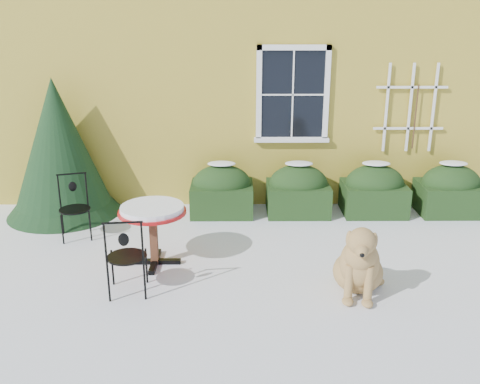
{
  "coord_description": "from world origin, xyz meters",
  "views": [
    {
      "loc": [
        -0.04,
        -6.09,
        3.27
      ],
      "look_at": [
        0.0,
        1.0,
        0.9
      ],
      "focal_mm": 40.0,
      "sensor_mm": 36.0,
      "label": 1
    }
  ],
  "objects_px": {
    "dog": "(359,265)",
    "bistro_table": "(152,216)",
    "patio_chair_far": "(74,207)",
    "patio_chair_near": "(126,256)",
    "evergreen_shrub": "(60,161)"
  },
  "relations": [
    {
      "from": "evergreen_shrub",
      "to": "patio_chair_far",
      "type": "xyz_separation_m",
      "value": [
        0.49,
        -1.02,
        -0.44
      ]
    },
    {
      "from": "patio_chair_near",
      "to": "evergreen_shrub",
      "type": "bearing_deg",
      "value": -66.22
    },
    {
      "from": "bistro_table",
      "to": "patio_chair_far",
      "type": "relative_size",
      "value": 0.94
    },
    {
      "from": "patio_chair_near",
      "to": "dog",
      "type": "distance_m",
      "value": 2.81
    },
    {
      "from": "bistro_table",
      "to": "dog",
      "type": "relative_size",
      "value": 0.87
    },
    {
      "from": "evergreen_shrub",
      "to": "patio_chair_near",
      "type": "xyz_separation_m",
      "value": [
        1.63,
        -2.81,
        -0.42
      ]
    },
    {
      "from": "evergreen_shrub",
      "to": "patio_chair_far",
      "type": "relative_size",
      "value": 2.38
    },
    {
      "from": "dog",
      "to": "patio_chair_far",
      "type": "bearing_deg",
      "value": 166.39
    },
    {
      "from": "bistro_table",
      "to": "dog",
      "type": "bearing_deg",
      "value": -18.16
    },
    {
      "from": "evergreen_shrub",
      "to": "bistro_table",
      "type": "xyz_separation_m",
      "value": [
        1.83,
        -1.99,
        -0.23
      ]
    },
    {
      "from": "patio_chair_near",
      "to": "patio_chair_far",
      "type": "height_order",
      "value": "patio_chair_near"
    },
    {
      "from": "bistro_table",
      "to": "patio_chair_near",
      "type": "bearing_deg",
      "value": -103.64
    },
    {
      "from": "evergreen_shrub",
      "to": "patio_chair_far",
      "type": "distance_m",
      "value": 1.21
    },
    {
      "from": "patio_chair_far",
      "to": "bistro_table",
      "type": "bearing_deg",
      "value": -52.84
    },
    {
      "from": "dog",
      "to": "bistro_table",
      "type": "bearing_deg",
      "value": 173.01
    }
  ]
}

